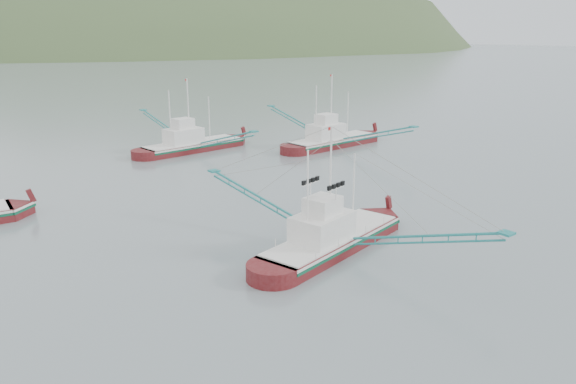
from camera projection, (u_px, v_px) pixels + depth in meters
ground at (339, 252)px, 41.02m from camera, size 1200.00×1200.00×0.00m
main_boat at (332, 226)px, 40.93m from camera, size 14.02×24.18×9.94m
bg_boat_far at (191, 140)px, 75.13m from camera, size 14.42×25.57×10.37m
bg_boat_right at (332, 136)px, 77.95m from camera, size 14.91×26.55×10.76m
headland_right at (207, 49)px, 508.38m from camera, size 684.00×432.00×306.00m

